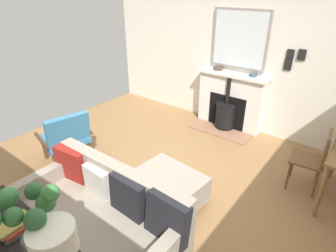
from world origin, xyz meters
TOP-DOWN VIEW (x-y plane):
  - ground_plane at (0.00, 0.00)m, footprint 4.86×5.75m
  - wall_left at (-2.43, 0.00)m, footprint 0.12×5.75m
  - fireplace at (-2.21, -0.11)m, footprint 0.66×1.27m
  - mirror_over_mantel at (-2.34, -0.11)m, footprint 0.04×0.99m
  - mantel_bowl_near at (-2.25, -0.41)m, footprint 0.17×0.17m
  - mantel_bowl_far at (-2.25, 0.25)m, footprint 0.14×0.14m
  - sofa at (1.01, 0.14)m, footprint 0.84×1.75m
  - ottoman at (0.07, 0.28)m, footprint 0.59×0.86m
  - armchair_accent at (0.34, -1.43)m, footprint 0.78×0.72m
  - console_table at (1.71, 0.14)m, footprint 0.36×1.39m
  - table_lamp_far_end at (1.71, 0.67)m, footprint 0.28×0.28m
  - potted_plant at (1.72, 0.39)m, footprint 0.46×0.48m
  - book_stack at (1.71, 0.07)m, footprint 0.27×0.21m
  - dining_chair_near_fireplace at (-1.22, 1.57)m, footprint 0.44×0.44m
  - photo_gallery_row at (-2.35, 0.80)m, footprint 0.02×0.28m

SIDE VIEW (x-z plane):
  - ground_plane at x=0.00m, z-range -0.01..0.00m
  - ottoman at x=0.07m, z-range 0.04..0.45m
  - sofa at x=1.01m, z-range -0.05..0.80m
  - fireplace at x=-2.21m, z-range -0.06..0.98m
  - armchair_accent at x=0.34m, z-range 0.04..0.88m
  - dining_chair_near_fireplace at x=-1.22m, z-range 0.08..0.93m
  - console_table at x=1.71m, z-range 0.28..1.05m
  - book_stack at x=1.71m, z-range 0.77..0.85m
  - mantel_bowl_far at x=-2.25m, z-range 1.04..1.08m
  - mantel_bowl_near at x=-2.25m, z-range 1.04..1.10m
  - table_lamp_far_end at x=1.71m, z-range 0.89..1.30m
  - potted_plant at x=1.72m, z-range 0.85..1.42m
  - wall_left at x=-2.43m, z-range 0.00..2.61m
  - photo_gallery_row at x=-2.35m, z-range 1.23..1.58m
  - mirror_over_mantel at x=-2.34m, z-range 1.10..2.08m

